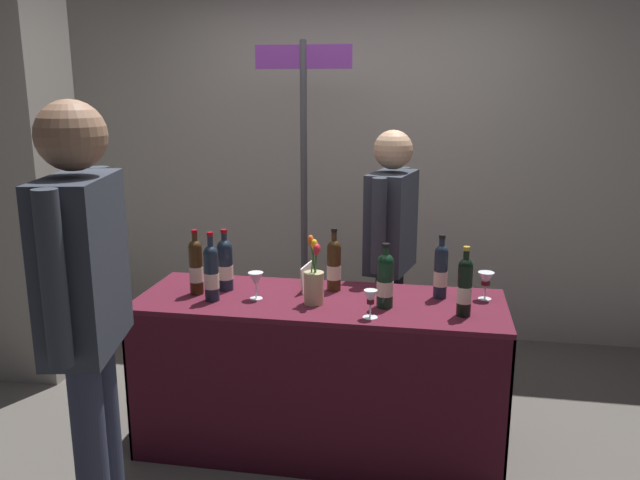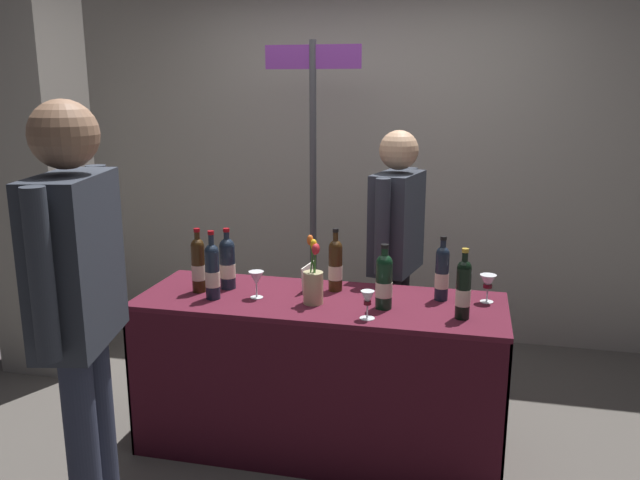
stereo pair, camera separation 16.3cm
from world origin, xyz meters
TOP-DOWN VIEW (x-y plane):
  - ground_plane at (0.00, 0.00)m, footprint 12.00×12.00m
  - back_partition at (0.00, 1.72)m, footprint 6.47×0.12m
  - concrete_pillar at (-1.98, 0.62)m, footprint 0.49×0.49m
  - tasting_table at (0.00, 0.00)m, footprint 1.81×0.64m
  - featured_wine_bottle at (0.32, -0.06)m, footprint 0.08×0.08m
  - display_bottle_0 at (-0.51, 0.06)m, footprint 0.08×0.08m
  - display_bottle_1 at (-0.52, -0.11)m, footprint 0.07×0.07m
  - display_bottle_2 at (0.05, 0.15)m, footprint 0.07×0.07m
  - display_bottle_3 at (0.58, 0.13)m, footprint 0.07×0.07m
  - display_bottle_4 at (0.69, -0.12)m, footprint 0.07×0.07m
  - display_bottle_5 at (-0.63, -0.03)m, footprint 0.07×0.07m
  - wine_glass_near_vendor at (-0.31, -0.05)m, footprint 0.08×0.08m
  - wine_glass_mid at (0.27, -0.22)m, footprint 0.07×0.07m
  - wine_glass_near_taster at (0.80, 0.14)m, footprint 0.08×0.08m
  - flower_vase at (-0.02, -0.07)m, footprint 0.10×0.10m
  - brochure_stand at (-0.09, 0.14)m, footprint 0.04×0.18m
  - vendor_presenter at (0.30, 0.61)m, footprint 0.29×0.55m
  - taster_foreground_right at (-0.69, -0.95)m, footprint 0.30×0.62m
  - booth_signpost at (-0.29, 1.05)m, footprint 0.61×0.04m

SIDE VIEW (x-z plane):
  - ground_plane at x=0.00m, z-range 0.00..0.00m
  - tasting_table at x=0.00m, z-range 0.14..0.94m
  - brochure_stand at x=-0.09m, z-range 0.80..0.93m
  - wine_glass_mid at x=0.27m, z-range 0.82..0.95m
  - wine_glass_near_vendor at x=-0.31m, z-range 0.83..0.96m
  - wine_glass_near_taster at x=0.80m, z-range 0.83..0.97m
  - flower_vase at x=-0.02m, z-range 0.74..1.07m
  - featured_wine_bottle at x=0.32m, z-range 0.78..1.09m
  - display_bottle_0 at x=-0.51m, z-range 0.78..1.10m
  - display_bottle_2 at x=0.05m, z-range 0.77..1.10m
  - display_bottle_3 at x=0.58m, z-range 0.78..1.10m
  - display_bottle_4 at x=0.69m, z-range 0.78..1.10m
  - display_bottle_1 at x=-0.52m, z-range 0.77..1.11m
  - display_bottle_5 at x=-0.63m, z-range 0.78..1.11m
  - vendor_presenter at x=0.30m, z-range 0.15..1.74m
  - taster_foreground_right at x=-0.69m, z-range 0.20..1.98m
  - back_partition at x=0.00m, z-range 0.00..2.50m
  - booth_signpost at x=-0.29m, z-range 0.25..2.35m
  - concrete_pillar at x=-1.98m, z-range 0.00..2.81m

